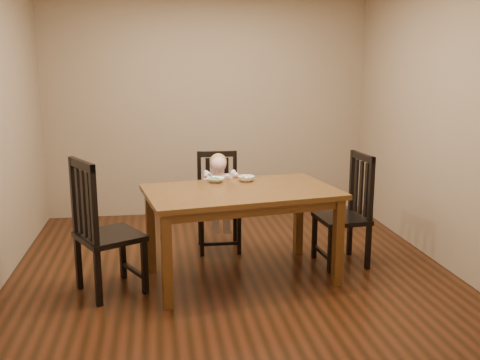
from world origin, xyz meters
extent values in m
cube|color=#421E0E|center=(0.00, 0.00, 0.00)|extent=(4.00, 4.00, 0.01)
cube|color=#9B8162|center=(0.00, 2.00, 1.35)|extent=(4.00, 0.01, 2.70)
cube|color=#9B8162|center=(0.00, -2.00, 1.35)|extent=(4.00, 0.01, 2.70)
cube|color=#9B8162|center=(2.00, 0.00, 1.35)|extent=(0.01, 4.00, 2.70)
cube|color=#4D2A12|center=(0.06, -0.23, 0.79)|extent=(1.76, 1.22, 0.04)
cube|color=#4D2A12|center=(0.06, -0.23, 0.73)|extent=(1.61, 1.07, 0.09)
cube|color=#4D2A12|center=(-0.60, -0.76, 0.38)|extent=(0.09, 0.09, 0.77)
cube|color=#4D2A12|center=(0.86, -0.52, 0.38)|extent=(0.09, 0.09, 0.77)
cube|color=#4D2A12|center=(-0.73, 0.06, 0.38)|extent=(0.09, 0.09, 0.77)
cube|color=#4D2A12|center=(0.73, 0.29, 0.38)|extent=(0.09, 0.09, 0.77)
cube|color=black|center=(-0.04, 0.55, 0.42)|extent=(0.44, 0.42, 0.04)
cube|color=black|center=(0.15, 0.72, 0.20)|extent=(0.04, 0.04, 0.40)
cube|color=black|center=(-0.22, 0.73, 0.20)|extent=(0.04, 0.04, 0.40)
cube|color=black|center=(0.14, 0.37, 0.20)|extent=(0.04, 0.04, 0.40)
cube|color=black|center=(-0.23, 0.38, 0.20)|extent=(0.04, 0.04, 0.40)
cube|color=black|center=(0.15, 0.72, 0.72)|extent=(0.04, 0.04, 0.56)
cube|color=black|center=(-0.22, 0.73, 0.72)|extent=(0.04, 0.04, 0.56)
cube|color=black|center=(-0.04, 0.73, 0.97)|extent=(0.41, 0.05, 0.06)
cube|color=black|center=(0.06, 0.72, 0.69)|extent=(0.04, 0.02, 0.48)
cube|color=black|center=(-0.04, 0.73, 0.69)|extent=(0.04, 0.02, 0.48)
cube|color=black|center=(-0.13, 0.73, 0.69)|extent=(0.04, 0.02, 0.48)
cube|color=black|center=(-1.06, -0.35, 0.48)|extent=(0.65, 0.66, 0.04)
cube|color=black|center=(-1.33, -0.26, 0.23)|extent=(0.06, 0.06, 0.46)
cube|color=black|center=(-1.13, -0.63, 0.23)|extent=(0.06, 0.06, 0.46)
cube|color=black|center=(-0.98, -0.07, 0.23)|extent=(0.06, 0.06, 0.46)
cube|color=black|center=(-0.78, -0.45, 0.23)|extent=(0.06, 0.06, 0.46)
cube|color=black|center=(-1.33, -0.26, 0.82)|extent=(0.06, 0.06, 0.64)
cube|color=black|center=(-1.13, -0.63, 0.82)|extent=(0.06, 0.06, 0.64)
cube|color=black|center=(-1.23, -0.45, 1.11)|extent=(0.25, 0.43, 0.07)
cube|color=black|center=(-1.29, -0.35, 0.79)|extent=(0.04, 0.05, 0.55)
cube|color=black|center=(-1.23, -0.45, 0.79)|extent=(0.04, 0.05, 0.55)
cube|color=black|center=(-1.18, -0.55, 0.79)|extent=(0.04, 0.05, 0.55)
cube|color=black|center=(1.06, -0.03, 0.45)|extent=(0.47, 0.49, 0.04)
cube|color=black|center=(1.26, -0.21, 0.21)|extent=(0.05, 0.05, 0.43)
cube|color=black|center=(1.23, 0.18, 0.21)|extent=(0.05, 0.05, 0.43)
cube|color=black|center=(0.89, -0.25, 0.21)|extent=(0.05, 0.05, 0.43)
cube|color=black|center=(0.85, 0.15, 0.21)|extent=(0.05, 0.05, 0.43)
cube|color=black|center=(1.26, -0.21, 0.77)|extent=(0.05, 0.05, 0.59)
cube|color=black|center=(1.23, 0.18, 0.77)|extent=(0.05, 0.05, 0.59)
cube|color=black|center=(1.24, -0.02, 1.03)|extent=(0.07, 0.44, 0.06)
cube|color=black|center=(1.25, -0.12, 0.73)|extent=(0.02, 0.05, 0.51)
cube|color=black|center=(1.24, -0.02, 0.73)|extent=(0.02, 0.05, 0.51)
cube|color=black|center=(1.24, 0.09, 0.73)|extent=(0.02, 0.05, 0.51)
imported|color=white|center=(-0.12, 0.10, 0.83)|extent=(0.21, 0.21, 0.04)
imported|color=white|center=(0.16, 0.09, 0.84)|extent=(0.16, 0.16, 0.05)
cube|color=silver|center=(-0.16, 0.07, 0.86)|extent=(0.07, 0.12, 0.05)
cube|color=silver|center=(-0.16, 0.07, 0.85)|extent=(0.04, 0.04, 0.01)
camera|label=1|loc=(-0.64, -4.69, 1.87)|focal=40.00mm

